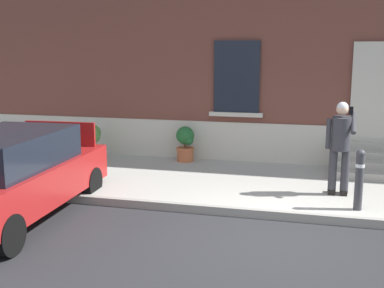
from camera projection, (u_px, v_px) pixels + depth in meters
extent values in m
plane|color=#232326|center=(275.00, 240.00, 7.31)|extent=(80.00, 80.00, 0.00)
cube|color=#99968E|center=(287.00, 186.00, 9.96)|extent=(24.00, 3.60, 0.15)
cube|color=gray|center=(280.00, 215.00, 8.19)|extent=(24.00, 0.12, 0.15)
cube|color=brown|center=(299.00, 11.00, 11.65)|extent=(24.00, 1.40, 7.50)
cube|color=#BCB7A8|center=(292.00, 147.00, 11.56)|extent=(24.00, 0.08, 1.10)
cube|color=maroon|center=(378.00, 95.00, 10.86)|extent=(1.00, 0.08, 2.10)
cube|color=#BCB7A8|center=(378.00, 93.00, 10.83)|extent=(1.16, 0.06, 2.24)
cube|color=black|center=(237.00, 77.00, 11.58)|extent=(1.10, 0.06, 1.70)
cube|color=#BCB7A8|center=(236.00, 114.00, 11.72)|extent=(1.30, 0.12, 0.10)
cube|color=#9E998E|center=(378.00, 177.00, 10.13)|extent=(1.95, 0.32, 0.16)
cube|color=#9E998E|center=(377.00, 169.00, 10.41)|extent=(1.95, 0.32, 0.32)
cube|color=#9E998E|center=(376.00, 162.00, 10.70)|extent=(1.95, 0.32, 0.48)
cube|color=#9E998E|center=(374.00, 156.00, 10.99)|extent=(1.95, 0.32, 0.64)
cube|color=maroon|center=(13.00, 183.00, 8.15)|extent=(1.90, 4.06, 0.64)
cube|color=black|center=(5.00, 150.00, 7.89)|extent=(1.63, 2.46, 0.56)
cube|color=black|center=(68.00, 168.00, 10.13)|extent=(1.67, 0.16, 0.20)
cube|color=yellow|center=(68.00, 160.00, 10.09)|extent=(0.52, 0.04, 0.12)
cube|color=#B21414|center=(34.00, 146.00, 10.20)|extent=(0.16, 0.05, 0.18)
cube|color=#B21414|center=(101.00, 149.00, 9.88)|extent=(0.16, 0.05, 0.18)
cube|color=maroon|center=(60.00, 136.00, 9.74)|extent=(1.49, 0.12, 0.60)
cylinder|color=black|center=(8.00, 235.00, 6.70)|extent=(0.22, 0.61, 0.60)
cylinder|color=black|center=(18.00, 178.00, 9.72)|extent=(0.22, 0.61, 0.60)
cylinder|color=black|center=(92.00, 183.00, 9.39)|extent=(0.22, 0.61, 0.60)
cylinder|color=#333338|center=(359.00, 183.00, 8.16)|extent=(0.14, 0.14, 0.95)
sphere|color=#333338|center=(361.00, 154.00, 8.07)|extent=(0.15, 0.15, 0.15)
cylinder|color=silver|center=(360.00, 166.00, 8.11)|extent=(0.15, 0.15, 0.06)
cylinder|color=#2D2D33|center=(333.00, 171.00, 9.06)|extent=(0.15, 0.15, 0.82)
cube|color=black|center=(331.00, 191.00, 9.19)|extent=(0.12, 0.28, 0.10)
cylinder|color=#2D2D33|center=(345.00, 172.00, 9.01)|extent=(0.15, 0.15, 0.82)
cube|color=black|center=(343.00, 192.00, 9.14)|extent=(0.12, 0.28, 0.10)
cylinder|color=#2D2D33|center=(341.00, 133.00, 8.88)|extent=(0.34, 0.39, 0.64)
sphere|color=tan|center=(343.00, 109.00, 8.76)|extent=(0.22, 0.22, 0.22)
sphere|color=silver|center=(343.00, 108.00, 8.76)|extent=(0.21, 0.21, 0.21)
cylinder|color=#2D2D33|center=(329.00, 134.00, 8.92)|extent=(0.09, 0.13, 0.57)
cylinder|color=#2D2D33|center=(353.00, 123.00, 8.77)|extent=(0.09, 0.44, 0.39)
cube|color=black|center=(351.00, 111.00, 8.71)|extent=(0.07, 0.02, 0.15)
cylinder|color=beige|center=(93.00, 151.00, 12.22)|extent=(0.40, 0.40, 0.34)
cylinder|color=beige|center=(93.00, 146.00, 12.20)|extent=(0.44, 0.44, 0.05)
cylinder|color=#47331E|center=(92.00, 140.00, 12.17)|extent=(0.04, 0.04, 0.24)
sphere|color=#4C843D|center=(92.00, 133.00, 12.13)|extent=(0.44, 0.44, 0.44)
sphere|color=#4C843D|center=(95.00, 138.00, 12.08)|extent=(0.24, 0.24, 0.24)
cylinder|color=#B25B38|center=(185.00, 154.00, 11.89)|extent=(0.40, 0.40, 0.34)
cylinder|color=#B25B38|center=(185.00, 149.00, 11.86)|extent=(0.44, 0.44, 0.05)
cylinder|color=#47331E|center=(185.00, 143.00, 11.83)|extent=(0.04, 0.04, 0.24)
sphere|color=#1E5628|center=(185.00, 135.00, 11.80)|extent=(0.44, 0.44, 0.44)
sphere|color=#1E5628|center=(189.00, 140.00, 11.75)|extent=(0.24, 0.24, 0.24)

